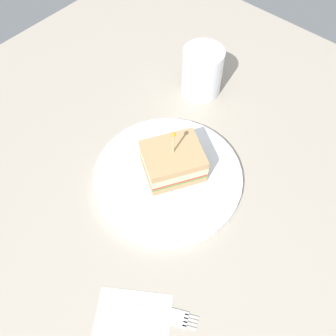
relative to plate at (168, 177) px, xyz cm
name	(u,v)px	position (x,y,z in cm)	size (l,w,h in cm)	color
ground_plane	(168,182)	(0.00, 0.00, -1.69)	(104.58, 104.58, 2.00)	#9E9384
plate	(168,177)	(0.00, 0.00, 0.00)	(25.30, 25.30, 1.38)	white
sandwich_half_center	(175,163)	(1.24, -0.48, 3.31)	(12.11, 11.57, 10.01)	tan
drink_glass	(202,74)	(20.53, 9.19, 3.59)	(7.84, 7.84, 9.65)	silver
napkin	(132,325)	(-21.06, -11.91, -0.62)	(10.40, 9.36, 0.15)	beige
fork	(165,314)	(-17.06, -14.32, -0.52)	(6.54, 11.50, 0.35)	silver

